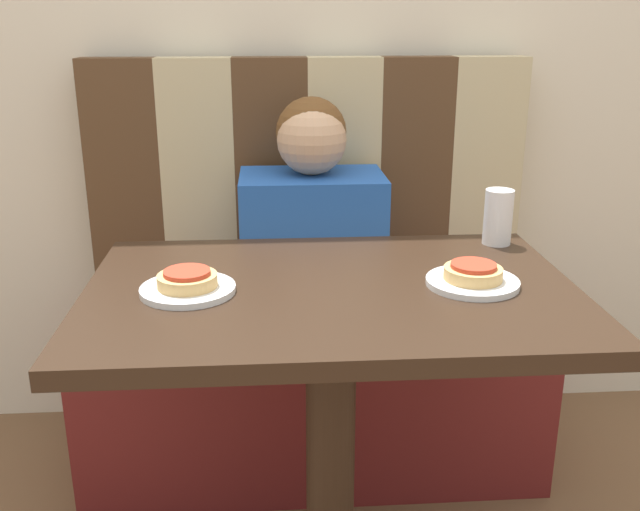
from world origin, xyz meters
TOP-DOWN VIEW (x-y plane):
  - booth_seat at (0.00, 0.60)m, footprint 1.27×0.52m
  - booth_backrest at (0.00, 0.82)m, footprint 1.27×0.09m
  - dining_table at (0.00, 0.00)m, footprint 0.93×0.62m
  - person at (0.00, 0.60)m, footprint 0.38×0.25m
  - plate_left at (-0.27, -0.02)m, footprint 0.18×0.18m
  - plate_right at (0.27, -0.02)m, footprint 0.18×0.18m
  - pizza_left at (-0.27, -0.02)m, footprint 0.11×0.11m
  - pizza_right at (0.27, -0.02)m, footprint 0.11×0.11m
  - drinking_cup at (0.39, 0.24)m, footprint 0.06×0.06m

SIDE VIEW (x-z plane):
  - booth_seat at x=0.00m, z-range 0.00..0.44m
  - dining_table at x=0.00m, z-range 0.26..1.03m
  - person at x=0.00m, z-range 0.41..1.03m
  - plate_left at x=-0.27m, z-range 0.77..0.78m
  - plate_right at x=0.27m, z-range 0.77..0.78m
  - booth_backrest at x=0.00m, z-range 0.44..1.15m
  - pizza_left at x=-0.27m, z-range 0.78..0.81m
  - pizza_right at x=0.27m, z-range 0.78..0.81m
  - drinking_cup at x=0.39m, z-range 0.77..0.89m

